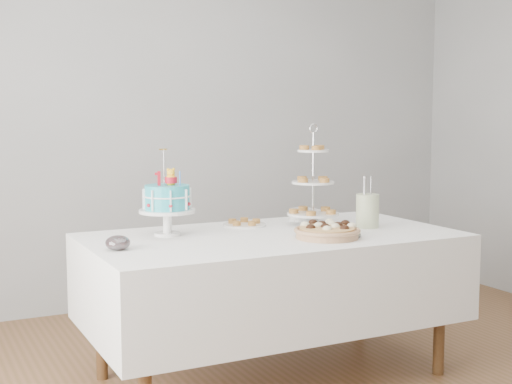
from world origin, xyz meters
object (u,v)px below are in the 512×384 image
jam_bowl_b (118,244)px  utensil_pitcher (368,209)px  birthday_cake (167,212)px  cupcake_tray (328,229)px  tiered_stand (313,183)px  pie (327,232)px  plate_stack (304,215)px  pastry_plate (244,223)px  table (272,277)px  jam_bowl_a (118,243)px

jam_bowl_b → utensil_pitcher: utensil_pitcher is taller
birthday_cake → cupcake_tray: size_ratio=1.34×
utensil_pitcher → tiered_stand: bearing=128.0°
cupcake_tray → pie: size_ratio=0.99×
plate_stack → pastry_plate: size_ratio=0.70×
table → pastry_plate: pastry_plate is taller
jam_bowl_b → cupcake_tray: bearing=-6.0°
pastry_plate → utensil_pitcher: (0.59, -0.35, 0.08)m
pastry_plate → jam_bowl_a: bearing=-156.0°
tiered_stand → plate_stack: size_ratio=3.36×
tiered_stand → pie: bearing=-111.5°
table → plate_stack: plate_stack is taller
pastry_plate → jam_bowl_a: jam_bowl_a is taller
plate_stack → utensil_pitcher: 0.43m
cupcake_tray → utensil_pitcher: (0.34, 0.13, 0.06)m
cupcake_tray → jam_bowl_b: cupcake_tray is taller
cupcake_tray → tiered_stand: 0.42m
tiered_stand → utensil_pitcher: size_ratio=2.02×
birthday_cake → tiered_stand: bearing=9.3°
table → utensil_pitcher: utensil_pitcher is taller
birthday_cake → pie: 0.83m
birthday_cake → cupcake_tray: 0.83m
table → pastry_plate: 0.39m
table → birthday_cake: birthday_cake is taller
table → pie: 0.39m
jam_bowl_b → pie: bearing=-9.1°
pastry_plate → plate_stack: bearing=4.5°
pie → pastry_plate: pie is taller
pastry_plate → jam_bowl_a: (-0.83, -0.37, 0.02)m
tiered_stand → utensil_pitcher: tiered_stand is taller
table → jam_bowl_a: 0.88m
table → cupcake_tray: bearing=-36.6°
birthday_cake → cupcake_tray: (0.74, -0.38, -0.08)m
plate_stack → jam_bowl_a: (-1.23, -0.40, -0.00)m
utensil_pitcher → table: bearing=167.7°
cupcake_tray → pastry_plate: (-0.25, 0.48, -0.02)m
pie → utensil_pitcher: utensil_pitcher is taller
birthday_cake → utensil_pitcher: (1.08, -0.24, -0.02)m
jam_bowl_a → birthday_cake: bearing=38.0°
plate_stack → jam_bowl_b: plate_stack is taller
tiered_stand → jam_bowl_a: size_ratio=4.91×
birthday_cake → pastry_plate: birthday_cake is taller
table → jam_bowl_b: bearing=-175.8°
tiered_stand → jam_bowl_a: 1.23m
pie → pastry_plate: (-0.21, 0.54, -0.01)m
plate_stack → jam_bowl_a: jam_bowl_a is taller
plate_stack → pastry_plate: bearing=-175.5°
pie → tiered_stand: (0.16, 0.40, 0.21)m
table → tiered_stand: tiered_stand is taller
cupcake_tray → tiered_stand: size_ratio=0.58×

